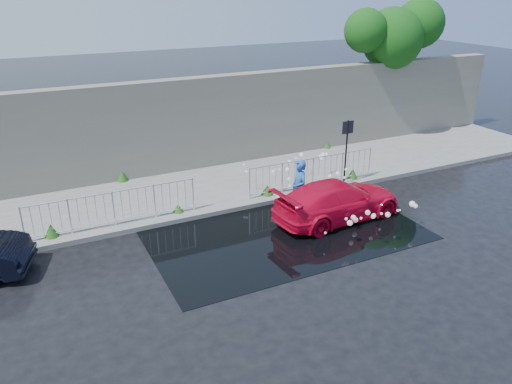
# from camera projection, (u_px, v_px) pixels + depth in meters

# --- Properties ---
(ground) EXTENTS (90.00, 90.00, 0.00)m
(ground) POSITION_uv_depth(u_px,v_px,m) (285.00, 249.00, 14.01)
(ground) COLOR black
(ground) RESTS_ON ground
(pavement) EXTENTS (30.00, 4.00, 0.15)m
(pavement) POSITION_uv_depth(u_px,v_px,m) (218.00, 187.00, 18.11)
(pavement) COLOR #5F5E5A
(pavement) RESTS_ON ground
(curb) EXTENTS (30.00, 0.25, 0.16)m
(curb) POSITION_uv_depth(u_px,v_px,m) (240.00, 207.00, 16.46)
(curb) COLOR #5F5E5A
(curb) RESTS_ON ground
(retaining_wall) EXTENTS (30.00, 0.60, 3.50)m
(retaining_wall) POSITION_uv_depth(u_px,v_px,m) (195.00, 123.00, 19.22)
(retaining_wall) COLOR #696458
(retaining_wall) RESTS_ON pavement
(puddle) EXTENTS (8.00, 5.00, 0.01)m
(puddle) POSITION_uv_depth(u_px,v_px,m) (283.00, 231.00, 15.04)
(puddle) COLOR black
(puddle) RESTS_ON ground
(sign_post) EXTENTS (0.45, 0.06, 2.50)m
(sign_post) POSITION_uv_depth(u_px,v_px,m) (347.00, 142.00, 17.61)
(sign_post) COLOR black
(sign_post) RESTS_ON ground
(tree) EXTENTS (5.06, 2.74, 6.32)m
(tree) POSITION_uv_depth(u_px,v_px,m) (395.00, 34.00, 22.20)
(tree) COLOR #332114
(tree) RESTS_ON ground
(railing_left) EXTENTS (5.05, 0.05, 1.10)m
(railing_left) POSITION_uv_depth(u_px,v_px,m) (113.00, 207.00, 14.87)
(railing_left) COLOR silver
(railing_left) RESTS_ON pavement
(railing_right) EXTENTS (5.05, 0.05, 1.10)m
(railing_right) POSITION_uv_depth(u_px,v_px,m) (313.00, 171.00, 17.71)
(railing_right) COLOR silver
(railing_right) RESTS_ON pavement
(weeds) EXTENTS (12.17, 3.93, 0.40)m
(weeds) POSITION_uv_depth(u_px,v_px,m) (212.00, 187.00, 17.43)
(weeds) COLOR #1C4A13
(weeds) RESTS_ON pavement
(water_spray) EXTENTS (3.69, 5.57, 0.92)m
(water_spray) POSITION_uv_depth(u_px,v_px,m) (331.00, 189.00, 16.17)
(water_spray) COLOR white
(water_spray) RESTS_ON ground
(red_car) EXTENTS (4.40, 2.03, 1.25)m
(red_car) POSITION_uv_depth(u_px,v_px,m) (338.00, 200.00, 15.62)
(red_car) COLOR red
(red_car) RESTS_ON ground
(person) EXTENTS (0.49, 0.71, 1.85)m
(person) POSITION_uv_depth(u_px,v_px,m) (299.00, 188.00, 15.75)
(person) COLOR #2055A2
(person) RESTS_ON ground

